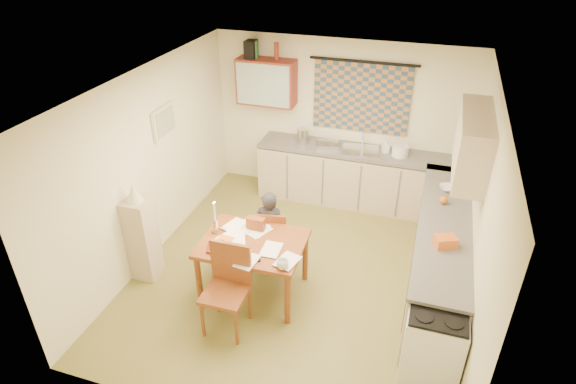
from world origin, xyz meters
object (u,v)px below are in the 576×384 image
(counter_right, at_px, (440,253))
(chair_far, at_px, (273,246))
(counter_back, at_px, (363,178))
(shelf_stand, at_px, (142,239))
(person, at_px, (269,230))
(stove, at_px, (433,343))
(dining_table, at_px, (254,267))

(counter_right, xyz_separation_m, chair_far, (-2.08, -0.26, -0.19))
(counter_back, bearing_deg, counter_right, -52.54)
(shelf_stand, bearing_deg, chair_far, 26.22)
(counter_right, distance_m, person, 2.13)
(shelf_stand, bearing_deg, stove, -7.93)
(person, height_order, shelf_stand, same)
(dining_table, bearing_deg, chair_far, 85.56)
(stove, height_order, chair_far, stove)
(dining_table, bearing_deg, counter_right, 20.74)
(stove, xyz_separation_m, chair_far, (-2.08, 1.21, -0.17))
(counter_back, relative_size, counter_right, 1.12)
(stove, bearing_deg, counter_back, 111.78)
(chair_far, relative_size, shelf_stand, 0.77)
(person, distance_m, shelf_stand, 1.58)
(shelf_stand, bearing_deg, counter_right, 15.43)
(dining_table, height_order, person, person)
(counter_right, xyz_separation_m, shelf_stand, (-3.54, -0.98, 0.10))
(dining_table, bearing_deg, shelf_stand, -176.52)
(counter_back, height_order, person, person)
(stove, distance_m, dining_table, 2.20)
(stove, xyz_separation_m, dining_table, (-2.11, 0.61, -0.05))
(stove, relative_size, shelf_stand, 0.78)
(counter_right, distance_m, stove, 1.47)
(counter_back, distance_m, chair_far, 2.06)
(dining_table, height_order, chair_far, chair_far)
(stove, bearing_deg, person, 151.10)
(stove, distance_m, shelf_stand, 3.58)
(stove, relative_size, dining_table, 0.71)
(counter_right, relative_size, dining_table, 2.43)
(counter_back, xyz_separation_m, dining_table, (-0.88, -2.46, -0.07))
(counter_back, height_order, stove, counter_back)
(counter_back, distance_m, counter_right, 2.02)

